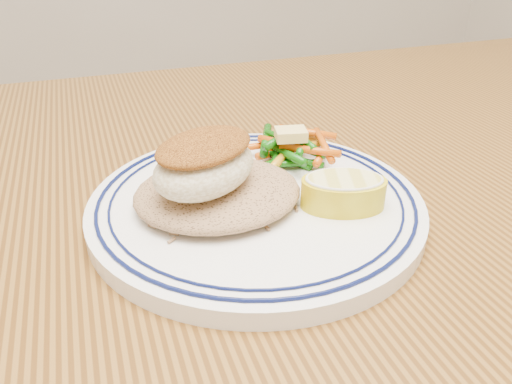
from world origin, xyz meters
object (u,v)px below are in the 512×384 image
at_px(dining_table, 228,292).
at_px(vegetable_pile, 291,149).
at_px(rice_pilaf, 218,189).
at_px(fish_fillet, 204,163).
at_px(plate, 256,203).
at_px(lemon_wedge, 343,191).

distance_m(dining_table, vegetable_pile, 0.15).
distance_m(dining_table, rice_pilaf, 0.13).
xyz_separation_m(rice_pilaf, vegetable_pile, (0.09, 0.05, 0.00)).
relative_size(fish_fillet, vegetable_pile, 1.06).
distance_m(plate, rice_pilaf, 0.04).
bearing_deg(plate, rice_pilaf, 177.30).
relative_size(rice_pilaf, lemon_wedge, 1.73).
xyz_separation_m(dining_table, plate, (0.02, -0.02, 0.11)).
relative_size(vegetable_pile, lemon_wedge, 1.33).
bearing_deg(fish_fillet, plate, 8.71).
bearing_deg(plate, vegetable_pile, 45.00).
xyz_separation_m(dining_table, fish_fillet, (-0.02, -0.03, 0.15)).
relative_size(plate, rice_pilaf, 2.04).
xyz_separation_m(plate, fish_fillet, (-0.04, -0.01, 0.05)).
distance_m(dining_table, lemon_wedge, 0.16).
distance_m(vegetable_pile, lemon_wedge, 0.09).
bearing_deg(plate, lemon_wedge, -31.51).
bearing_deg(fish_fillet, lemon_wedge, -16.25).
distance_m(rice_pilaf, lemon_wedge, 0.10).
bearing_deg(plate, dining_table, 136.23).
height_order(plate, lemon_wedge, lemon_wedge).
height_order(vegetable_pile, lemon_wedge, same).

